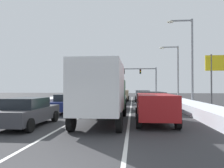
# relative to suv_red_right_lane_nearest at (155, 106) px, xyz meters

# --- Properties ---
(ground_plane) EXTENTS (120.00, 120.00, 0.00)m
(ground_plane) POSITION_rel_suv_red_right_lane_nearest_xyz_m (-3.18, 8.21, -1.02)
(ground_plane) COLOR #333335
(lane_stripe_between_right_lane_and_center_lane) EXTENTS (0.14, 42.90, 0.01)m
(lane_stripe_between_right_lane_and_center_lane) POSITION_rel_suv_red_right_lane_nearest_xyz_m (-1.48, 12.11, -1.01)
(lane_stripe_between_right_lane_and_center_lane) COLOR silver
(lane_stripe_between_right_lane_and_center_lane) RESTS_ON ground
(lane_stripe_between_center_lane_and_left_lane) EXTENTS (0.14, 42.90, 0.01)m
(lane_stripe_between_center_lane_and_left_lane) POSITION_rel_suv_red_right_lane_nearest_xyz_m (-4.88, 12.11, -1.01)
(lane_stripe_between_center_lane_and_left_lane) COLOR silver
(lane_stripe_between_center_lane_and_left_lane) RESTS_ON ground
(snow_bank_right_shoulder) EXTENTS (2.13, 42.90, 0.76)m
(snow_bank_right_shoulder) POSITION_rel_suv_red_right_lane_nearest_xyz_m (3.82, 12.11, -0.64)
(snow_bank_right_shoulder) COLOR silver
(snow_bank_right_shoulder) RESTS_ON ground
(snow_bank_left_shoulder) EXTENTS (2.15, 42.90, 0.94)m
(snow_bank_left_shoulder) POSITION_rel_suv_red_right_lane_nearest_xyz_m (-10.18, 12.11, -0.55)
(snow_bank_left_shoulder) COLOR silver
(snow_bank_left_shoulder) RESTS_ON ground
(suv_red_right_lane_nearest) EXTENTS (2.16, 4.90, 1.67)m
(suv_red_right_lane_nearest) POSITION_rel_suv_red_right_lane_nearest_xyz_m (0.00, 0.00, 0.00)
(suv_red_right_lane_nearest) COLOR maroon
(suv_red_right_lane_nearest) RESTS_ON ground
(suv_black_right_lane_second) EXTENTS (2.16, 4.90, 1.67)m
(suv_black_right_lane_second) POSITION_rel_suv_red_right_lane_nearest_xyz_m (0.36, 6.56, 0.00)
(suv_black_right_lane_second) COLOR black
(suv_black_right_lane_second) RESTS_ON ground
(sedan_white_right_lane_third) EXTENTS (2.00, 4.50, 1.51)m
(sedan_white_right_lane_third) POSITION_rel_suv_red_right_lane_nearest_xyz_m (0.18, 13.28, -0.25)
(sedan_white_right_lane_third) COLOR silver
(sedan_white_right_lane_third) RESTS_ON ground
(suv_gray_right_lane_fourth) EXTENTS (2.16, 4.90, 1.67)m
(suv_gray_right_lane_fourth) POSITION_rel_suv_red_right_lane_nearest_xyz_m (0.10, 20.24, 0.00)
(suv_gray_right_lane_fourth) COLOR slate
(suv_gray_right_lane_fourth) RESTS_ON ground
(box_truck_center_lane_nearest) EXTENTS (2.53, 7.20, 3.36)m
(box_truck_center_lane_nearest) POSITION_rel_suv_red_right_lane_nearest_xyz_m (-2.99, -0.23, 0.88)
(box_truck_center_lane_nearest) COLOR #1E5633
(box_truck_center_lane_nearest) RESTS_ON ground
(sedan_maroon_center_lane_second) EXTENTS (2.00, 4.50, 1.51)m
(sedan_maroon_center_lane_second) POSITION_rel_suv_red_right_lane_nearest_xyz_m (-3.15, 7.81, -0.25)
(sedan_maroon_center_lane_second) COLOR maroon
(sedan_maroon_center_lane_second) RESTS_ON ground
(sedan_silver_center_lane_third) EXTENTS (2.00, 4.50, 1.51)m
(sedan_silver_center_lane_third) POSITION_rel_suv_red_right_lane_nearest_xyz_m (-3.10, 14.72, -0.25)
(sedan_silver_center_lane_third) COLOR #B7BABF
(sedan_silver_center_lane_third) RESTS_ON ground
(suv_tan_center_lane_fourth) EXTENTS (2.16, 4.90, 1.67)m
(suv_tan_center_lane_fourth) POSITION_rel_suv_red_right_lane_nearest_xyz_m (-2.98, 20.48, 0.00)
(suv_tan_center_lane_fourth) COLOR #937F60
(suv_tan_center_lane_fourth) RESTS_ON ground
(sedan_charcoal_left_lane_nearest) EXTENTS (2.00, 4.50, 1.51)m
(sedan_charcoal_left_lane_nearest) POSITION_rel_suv_red_right_lane_nearest_xyz_m (-6.80, -1.59, -0.25)
(sedan_charcoal_left_lane_nearest) COLOR #38383D
(sedan_charcoal_left_lane_nearest) RESTS_ON ground
(sedan_navy_left_lane_second) EXTENTS (2.00, 4.50, 1.51)m
(sedan_navy_left_lane_second) POSITION_rel_suv_red_right_lane_nearest_xyz_m (-6.51, 4.53, -0.25)
(sedan_navy_left_lane_second) COLOR navy
(sedan_navy_left_lane_second) RESTS_ON ground
(suv_red_left_lane_third) EXTENTS (2.16, 4.90, 1.67)m
(suv_red_left_lane_third) POSITION_rel_suv_red_right_lane_nearest_xyz_m (-6.37, 11.53, 0.00)
(suv_red_left_lane_third) COLOR maroon
(suv_red_left_lane_third) RESTS_ON ground
(sedan_black_left_lane_fourth) EXTENTS (2.00, 4.50, 1.51)m
(sedan_black_left_lane_fourth) POSITION_rel_suv_red_right_lane_nearest_xyz_m (-6.64, 17.60, -0.25)
(sedan_black_left_lane_fourth) COLOR black
(sedan_black_left_lane_fourth) RESTS_ON ground
(traffic_light_gantry) EXTENTS (14.00, 0.47, 6.20)m
(traffic_light_gantry) POSITION_rel_suv_red_right_lane_nearest_xyz_m (-1.87, 31.59, 3.87)
(traffic_light_gantry) COLOR slate
(traffic_light_gantry) RESTS_ON ground
(street_lamp_right_near) EXTENTS (2.66, 0.36, 9.18)m
(street_lamp_right_near) POSITION_rel_suv_red_right_lane_nearest_xyz_m (4.51, 10.16, 4.40)
(street_lamp_right_near) COLOR gray
(street_lamp_right_near) RESTS_ON ground
(street_lamp_right_mid) EXTENTS (2.66, 0.36, 7.90)m
(street_lamp_right_mid) POSITION_rel_suv_red_right_lane_nearest_xyz_m (4.63, 17.96, 3.73)
(street_lamp_right_mid) COLOR gray
(street_lamp_right_mid) RESTS_ON ground
(roadside_sign_right) EXTENTS (3.20, 0.16, 5.50)m
(roadside_sign_right) POSITION_rel_suv_red_right_lane_nearest_xyz_m (7.81, 10.42, 3.00)
(roadside_sign_right) COLOR #59595B
(roadside_sign_right) RESTS_ON ground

